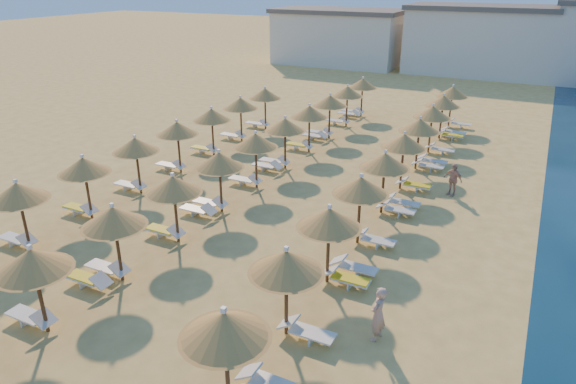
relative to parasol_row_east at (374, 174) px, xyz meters
The scene contains 8 objects.
ground 6.36m from the parasol_row_east, 123.50° to the right, with size 220.00×220.00×0.00m, color #E4BA64.
hotel_blocks 41.70m from the parasol_row_east, 91.26° to the left, with size 46.79×9.13×8.10m.
parasol_row_east is the anchor object (origin of this frame).
parasol_row_west 6.79m from the parasol_row_east, behind, with size 2.34×38.74×3.11m.
parasol_row_inland 11.77m from the parasol_row_east, behind, with size 2.34×25.50×3.11m.
loungers 5.52m from the parasol_row_east, behind, with size 14.98×37.00×0.66m.
beachgoer_c 6.11m from the parasol_row_east, 64.10° to the left, with size 0.99×0.41×1.69m, color tan.
beachgoer_a 7.88m from the parasol_row_east, 70.23° to the right, with size 0.67×0.44×1.85m, color tan.
Camera 1 is at (9.16, -15.09, 10.44)m, focal length 32.00 mm.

